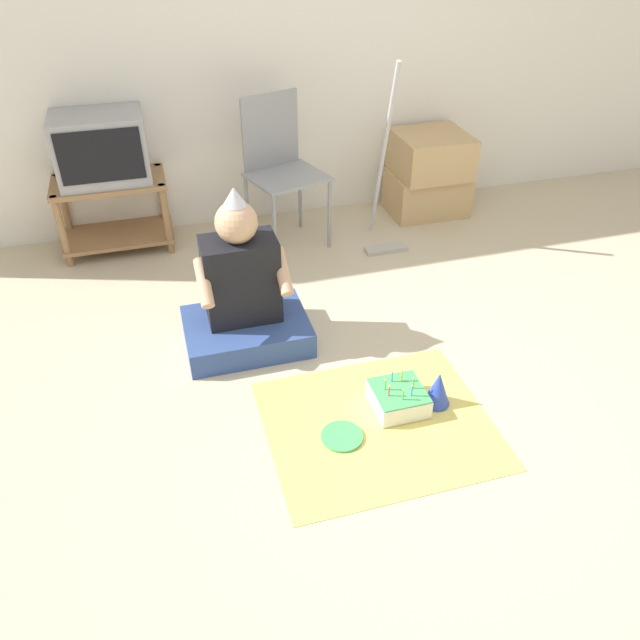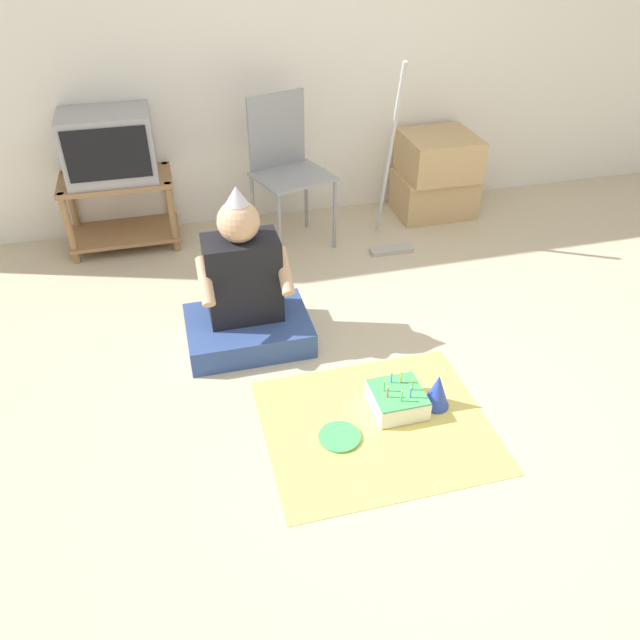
# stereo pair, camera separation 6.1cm
# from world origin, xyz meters

# --- Properties ---
(ground_plane) EXTENTS (16.00, 16.00, 0.00)m
(ground_plane) POSITION_xyz_m (0.00, 0.00, 0.00)
(ground_plane) COLOR beige
(wall_back) EXTENTS (6.40, 0.06, 2.55)m
(wall_back) POSITION_xyz_m (0.00, 2.30, 1.27)
(wall_back) COLOR white
(wall_back) RESTS_ON ground_plane
(tv_stand) EXTENTS (0.69, 0.40, 0.47)m
(tv_stand) POSITION_xyz_m (-1.23, 2.07, 0.28)
(tv_stand) COLOR #997047
(tv_stand) RESTS_ON ground_plane
(tv) EXTENTS (0.54, 0.39, 0.41)m
(tv) POSITION_xyz_m (-1.23, 2.07, 0.68)
(tv) COLOR #99999E
(tv) RESTS_ON tv_stand
(folding_chair) EXTENTS (0.55, 0.51, 0.95)m
(folding_chair) POSITION_xyz_m (-0.18, 1.87, 0.56)
(folding_chair) COLOR gray
(folding_chair) RESTS_ON ground_plane
(cardboard_box_stack) EXTENTS (0.54, 0.48, 0.58)m
(cardboard_box_stack) POSITION_xyz_m (0.93, 2.00, 0.29)
(cardboard_box_stack) COLOR tan
(cardboard_box_stack) RESTS_ON ground_plane
(dust_mop) EXTENTS (0.28, 0.35, 1.19)m
(dust_mop) POSITION_xyz_m (0.44, 1.60, 0.34)
(dust_mop) COLOR #B2ADA3
(dust_mop) RESTS_ON ground_plane
(person_seated) EXTENTS (0.64, 0.46, 0.86)m
(person_seated) POSITION_xyz_m (-0.62, 0.82, 0.27)
(person_seated) COLOR #334C8C
(person_seated) RESTS_ON ground_plane
(party_cloth) EXTENTS (1.00, 0.85, 0.01)m
(party_cloth) POSITION_xyz_m (-0.17, 0.03, 0.00)
(party_cloth) COLOR #EAD666
(party_cloth) RESTS_ON ground_plane
(birthday_cake) EXTENTS (0.24, 0.24, 0.16)m
(birthday_cake) POSITION_xyz_m (-0.04, 0.12, 0.06)
(birthday_cake) COLOR white
(birthday_cake) RESTS_ON party_cloth
(party_hat_blue) EXTENTS (0.12, 0.12, 0.18)m
(party_hat_blue) POSITION_xyz_m (0.14, 0.09, 0.09)
(party_hat_blue) COLOR blue
(party_hat_blue) RESTS_ON party_cloth
(paper_plate) EXTENTS (0.19, 0.19, 0.01)m
(paper_plate) POSITION_xyz_m (-0.35, -0.00, 0.01)
(paper_plate) COLOR #4CB266
(paper_plate) RESTS_ON party_cloth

